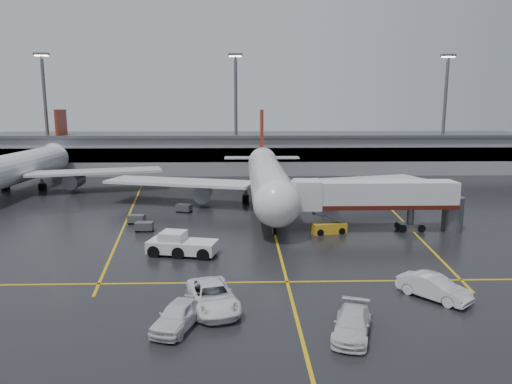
{
  "coord_description": "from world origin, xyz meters",
  "views": [
    {
      "loc": [
        -3.67,
        -58.6,
        14.22
      ],
      "look_at": [
        -2.0,
        -2.0,
        4.0
      ],
      "focal_mm": 32.68,
      "sensor_mm": 36.0,
      "label": 1
    }
  ],
  "objects": [
    {
      "name": "pushback_tractor",
      "position": [
        -9.77,
        -14.38,
        0.95
      ],
      "size": [
        7.11,
        4.13,
        2.39
      ],
      "color": "silver",
      "rests_on": "ground"
    },
    {
      "name": "service_van_b",
      "position": [
        3.22,
        -31.33,
        0.78
      ],
      "size": [
        3.76,
        5.77,
        1.55
      ],
      "primitive_type": "imported",
      "rotation": [
        0.0,
        0.0,
        -0.32
      ],
      "color": "silver",
      "rests_on": "ground"
    },
    {
      "name": "light_mast_left",
      "position": [
        -45.0,
        42.0,
        14.47
      ],
      "size": [
        3.0,
        1.2,
        25.45
      ],
      "color": "#595B60",
      "rests_on": "ground"
    },
    {
      "name": "belt_loader",
      "position": [
        6.25,
        -6.75,
        0.61
      ],
      "size": [
        4.19,
        2.5,
        2.49
      ],
      "color": "gold",
      "rests_on": "ground"
    },
    {
      "name": "apron_line_left",
      "position": [
        -20.0,
        10.0,
        0.01
      ],
      "size": [
        9.99,
        69.35,
        0.02
      ],
      "primitive_type": "cube",
      "rotation": [
        0.0,
        0.0,
        0.14
      ],
      "color": "gold",
      "rests_on": "ground"
    },
    {
      "name": "baggage_cart_b",
      "position": [
        -16.92,
        -1.64,
        0.63
      ],
      "size": [
        2.1,
        1.46,
        1.12
      ],
      "color": "#595B60",
      "rests_on": "ground"
    },
    {
      "name": "baggage_cart_a",
      "position": [
        -15.18,
        -5.38,
        0.63
      ],
      "size": [
        2.01,
        1.31,
        1.12
      ],
      "color": "#595B60",
      "rests_on": "ground"
    },
    {
      "name": "service_van_c",
      "position": [
        10.75,
        -25.71,
        0.9
      ],
      "size": [
        4.95,
        5.43,
        1.8
      ],
      "primitive_type": "imported",
      "rotation": [
        0.0,
        0.0,
        0.69
      ],
      "color": "silver",
      "rests_on": "ground"
    },
    {
      "name": "apron_line_right",
      "position": [
        18.0,
        10.0,
        0.01
      ],
      "size": [
        7.57,
        69.64,
        0.02
      ],
      "primitive_type": "cube",
      "rotation": [
        0.0,
        0.0,
        -0.1
      ],
      "color": "gold",
      "rests_on": "ground"
    },
    {
      "name": "apron_line_stop",
      "position": [
        0.0,
        -22.0,
        0.01
      ],
      "size": [
        60.0,
        0.25,
        0.02
      ],
      "primitive_type": "cube",
      "color": "gold",
      "rests_on": "ground"
    },
    {
      "name": "jet_bridge",
      "position": [
        11.87,
        -6.0,
        3.93
      ],
      "size": [
        19.9,
        3.4,
        6.05
      ],
      "color": "silver",
      "rests_on": "ground"
    },
    {
      "name": "service_van_a",
      "position": [
        -5.85,
        -27.01,
        0.92
      ],
      "size": [
        4.68,
        7.17,
        1.83
      ],
      "primitive_type": "imported",
      "rotation": [
        0.0,
        0.0,
        0.27
      ],
      "color": "white",
      "rests_on": "ground"
    },
    {
      "name": "light_mast_mid",
      "position": [
        -5.0,
        42.0,
        14.47
      ],
      "size": [
        3.0,
        1.2,
        25.45
      ],
      "color": "#595B60",
      "rests_on": "ground"
    },
    {
      "name": "baggage_cart_c",
      "position": [
        -11.79,
        4.75,
        0.63
      ],
      "size": [
        2.31,
        1.87,
        1.12
      ],
      "color": "#595B60",
      "rests_on": "ground"
    },
    {
      "name": "apron_line_centre",
      "position": [
        0.0,
        0.0,
        0.01
      ],
      "size": [
        0.25,
        90.0,
        0.02
      ],
      "primitive_type": "cube",
      "color": "gold",
      "rests_on": "ground"
    },
    {
      "name": "second_airliner",
      "position": [
        -42.0,
        21.7,
        4.21
      ],
      "size": [
        48.8,
        45.6,
        14.1
      ],
      "color": "silver",
      "rests_on": "ground"
    },
    {
      "name": "main_airliner",
      "position": [
        0.0,
        9.7,
        4.21
      ],
      "size": [
        48.8,
        45.6,
        14.1
      ],
      "color": "silver",
      "rests_on": "ground"
    },
    {
      "name": "terminal",
      "position": [
        0.0,
        47.93,
        4.32
      ],
      "size": [
        122.0,
        19.0,
        8.6
      ],
      "color": "gray",
      "rests_on": "ground"
    },
    {
      "name": "ground",
      "position": [
        0.0,
        0.0,
        0.0
      ],
      "size": [
        220.0,
        220.0,
        0.0
      ],
      "primitive_type": "plane",
      "color": "black",
      "rests_on": "ground"
    },
    {
      "name": "light_mast_right",
      "position": [
        40.0,
        42.0,
        14.47
      ],
      "size": [
        3.0,
        1.2,
        25.45
      ],
      "color": "#595B60",
      "rests_on": "ground"
    },
    {
      "name": "service_van_d",
      "position": [
        -7.92,
        -29.92,
        0.88
      ],
      "size": [
        3.61,
        5.54,
        1.76
      ],
      "primitive_type": "imported",
      "rotation": [
        0.0,
        0.0,
        -0.32
      ],
      "color": "silver",
      "rests_on": "ground"
    }
  ]
}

